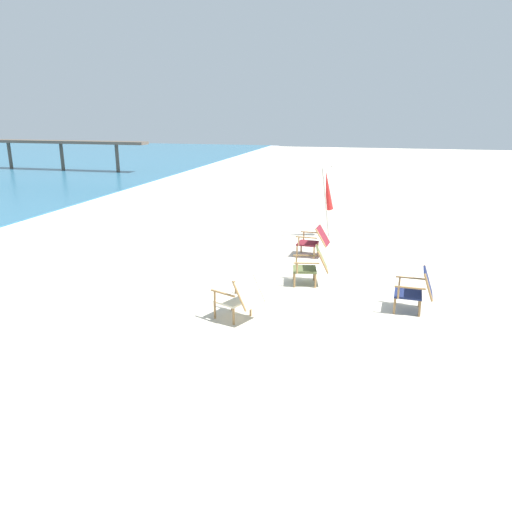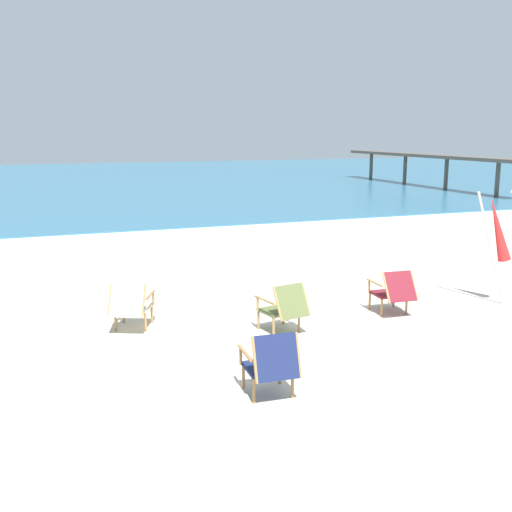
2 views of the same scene
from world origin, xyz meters
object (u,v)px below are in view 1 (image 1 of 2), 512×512
(beach_chair_back_right, at_px, (240,297))
(beach_chair_front_right, at_px, (417,289))
(beach_chair_back_left, at_px, (313,265))
(umbrella_furled_red, at_px, (328,191))
(beach_chair_far_center, at_px, (315,240))

(beach_chair_back_right, distance_m, beach_chair_front_right, 3.20)
(beach_chair_back_left, relative_size, umbrella_furled_red, 0.40)
(beach_chair_back_left, bearing_deg, beach_chair_front_right, -116.90)
(beach_chair_back_left, bearing_deg, beach_chair_far_center, 6.64)
(beach_chair_back_right, distance_m, umbrella_furled_red, 6.42)
(beach_chair_back_right, bearing_deg, beach_chair_far_center, -9.45)
(beach_chair_far_center, relative_size, umbrella_furled_red, 0.39)
(beach_chair_back_left, relative_size, beach_chair_front_right, 1.01)
(beach_chair_front_right, bearing_deg, beach_chair_back_left, 63.10)
(beach_chair_back_right, relative_size, umbrella_furled_red, 0.45)
(beach_chair_front_right, xyz_separation_m, umbrella_furled_red, (5.16, 2.22, 0.91))
(beach_chair_back_left, bearing_deg, beach_chair_back_right, 156.31)
(beach_chair_back_left, xyz_separation_m, beach_chair_front_right, (-1.03, -2.04, 0.01))
(beach_chair_front_right, relative_size, beach_chair_far_center, 1.01)
(beach_chair_back_right, distance_m, beach_chair_far_center, 4.33)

